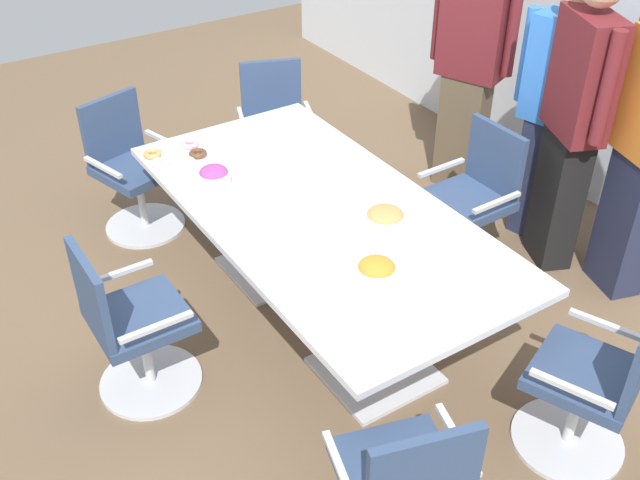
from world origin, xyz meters
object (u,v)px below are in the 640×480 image
object	(u,v)px
office_chair_3	(133,174)
snack_bowl_chips_orange	(376,271)
office_chair_4	(131,329)
snack_bowl_candy_mix	(214,176)
napkin_pile	(318,171)
person_standing_0	(470,64)
person_standing_2	(575,118)
person_standing_1	(557,110)
office_chair_0	(594,388)
office_chair_2	(276,135)
donut_platter	(175,155)
office_chair_1	(471,206)
snack_bowl_cookies	(385,218)
conference_table	(320,229)

from	to	relation	value
office_chair_3	snack_bowl_chips_orange	bearing A→B (deg)	84.50
office_chair_4	snack_bowl_candy_mix	size ratio (longest dim) A/B	4.96
office_chair_4	napkin_pile	distance (m)	1.36
person_standing_0	person_standing_2	world-z (taller)	person_standing_2
person_standing_1	snack_bowl_candy_mix	xyz separation A→B (m)	(-0.60, -2.07, -0.11)
office_chair_0	office_chair_2	world-z (taller)	same
office_chair_0	office_chair_4	distance (m)	2.23
office_chair_4	donut_platter	size ratio (longest dim) A/B	2.42
person_standing_1	office_chair_4	bearing A→B (deg)	75.20
office_chair_3	office_chair_4	xyz separation A→B (m)	(1.46, -0.58, 0.00)
office_chair_1	donut_platter	distance (m)	1.84
office_chair_1	office_chair_4	distance (m)	2.21
snack_bowl_cookies	snack_bowl_candy_mix	bearing A→B (deg)	-146.91
conference_table	napkin_pile	xyz separation A→B (m)	(-0.29, 0.18, 0.17)
conference_table	snack_bowl_candy_mix	bearing A→B (deg)	-146.43
office_chair_1	snack_bowl_chips_orange	distance (m)	1.42
snack_bowl_cookies	napkin_pile	size ratio (longest dim) A/B	1.15
office_chair_0	snack_bowl_cookies	world-z (taller)	office_chair_0
snack_bowl_candy_mix	donut_platter	xyz separation A→B (m)	(-0.41, -0.06, -0.04)
napkin_pile	office_chair_1	bearing A→B (deg)	70.81
office_chair_0	snack_bowl_chips_orange	xyz separation A→B (m)	(-0.84, -0.64, 0.40)
office_chair_1	person_standing_0	distance (m)	1.11
office_chair_4	office_chair_3	bearing A→B (deg)	158.18
conference_table	office_chair_1	bearing A→B (deg)	88.35
office_chair_2	person_standing_1	world-z (taller)	person_standing_1
person_standing_1	snack_bowl_cookies	bearing A→B (deg)	86.54
snack_bowl_candy_mix	office_chair_3	bearing A→B (deg)	-170.27
napkin_pile	office_chair_3	bearing A→B (deg)	-149.95
office_chair_4	snack_bowl_chips_orange	xyz separation A→B (m)	(0.69, 0.99, 0.40)
conference_table	snack_bowl_cookies	bearing A→B (deg)	32.24
office_chair_3	person_standing_2	xyz separation A→B (m)	(1.80, 2.09, 0.59)
conference_table	office_chair_3	xyz separation A→B (m)	(-1.50, -0.52, -0.22)
napkin_pile	snack_bowl_cookies	bearing A→B (deg)	2.04
office_chair_3	person_standing_1	world-z (taller)	person_standing_1
office_chair_2	person_standing_0	size ratio (longest dim) A/B	0.50
office_chair_0	person_standing_1	bearing A→B (deg)	28.30
person_standing_1	person_standing_2	bearing A→B (deg)	136.94
person_standing_0	donut_platter	xyz separation A→B (m)	(-0.22, -2.11, -0.18)
office_chair_4	snack_bowl_chips_orange	bearing A→B (deg)	55.16
office_chair_1	office_chair_3	distance (m)	2.23
office_chair_2	napkin_pile	size ratio (longest dim) A/B	4.81
snack_bowl_chips_orange	office_chair_3	bearing A→B (deg)	-169.18
office_chair_4	person_standing_1	distance (m)	2.86
conference_table	person_standing_2	size ratio (longest dim) A/B	1.27
office_chair_0	snack_bowl_candy_mix	world-z (taller)	office_chair_0
office_chair_3	napkin_pile	xyz separation A→B (m)	(1.21, 0.70, 0.39)
person_standing_0	snack_bowl_chips_orange	bearing A→B (deg)	105.32
conference_table	person_standing_0	xyz separation A→B (m)	(-0.73, 1.70, 0.32)
person_standing_0	snack_bowl_cookies	size ratio (longest dim) A/B	8.34
snack_bowl_cookies	person_standing_0	bearing A→B (deg)	124.71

